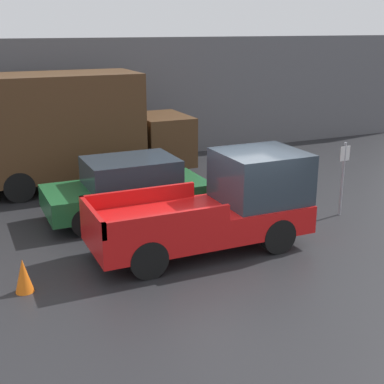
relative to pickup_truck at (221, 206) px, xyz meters
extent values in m
plane|color=#232326|center=(0.36, -0.41, -1.02)|extent=(60.00, 60.00, 0.00)
cube|color=#56565B|center=(0.36, 9.37, 1.27)|extent=(28.00, 0.15, 4.59)
cube|color=red|center=(-0.54, 0.00, -0.33)|extent=(5.07, 1.94, 0.65)
cube|color=#28333D|center=(1.04, 0.00, 0.59)|extent=(1.93, 1.83, 1.19)
cube|color=red|center=(-1.68, 0.92, 0.17)|extent=(2.79, 0.10, 0.36)
cube|color=red|center=(-1.68, -0.92, 0.17)|extent=(2.79, 0.10, 0.36)
cube|color=red|center=(-3.02, 0.00, 0.17)|extent=(0.10, 1.94, 0.36)
cylinder|color=black|center=(1.04, 0.86, -0.61)|extent=(0.83, 0.26, 0.83)
cylinder|color=black|center=(1.04, -0.86, -0.61)|extent=(0.83, 0.26, 0.83)
cylinder|color=black|center=(-2.11, 0.86, -0.61)|extent=(0.83, 0.26, 0.83)
cylinder|color=black|center=(-2.11, -0.86, -0.61)|extent=(0.83, 0.26, 0.83)
cube|color=#1E592D|center=(-1.38, 2.86, -0.40)|extent=(4.35, 1.99, 0.61)
cube|color=#28333D|center=(-1.25, 2.86, 0.26)|extent=(2.39, 1.75, 0.70)
cylinder|color=black|center=(-0.03, 3.76, -0.65)|extent=(0.76, 0.22, 0.76)
cylinder|color=black|center=(-0.03, 1.96, -0.65)|extent=(0.76, 0.22, 0.76)
cylinder|color=black|center=(-2.73, 3.76, -0.65)|extent=(0.76, 0.22, 0.76)
cylinder|color=black|center=(-2.73, 1.96, -0.65)|extent=(0.76, 0.22, 0.76)
cube|color=#472D19|center=(1.09, 6.54, 0.24)|extent=(1.65, 2.31, 1.66)
cube|color=#472D19|center=(-2.72, 6.54, 1.00)|extent=(5.69, 2.43, 3.18)
cylinder|color=black|center=(0.79, 7.62, -0.57)|extent=(0.91, 0.30, 0.91)
cylinder|color=black|center=(0.79, 5.46, -0.57)|extent=(0.91, 0.30, 0.91)
cylinder|color=black|center=(-3.88, 7.62, -0.57)|extent=(0.91, 0.30, 0.91)
cylinder|color=black|center=(-3.88, 5.46, -0.57)|extent=(0.91, 0.30, 0.91)
cylinder|color=gray|center=(4.04, 0.64, 0.00)|extent=(0.07, 0.07, 2.04)
cube|color=silver|center=(4.04, 0.62, 0.72)|extent=(0.30, 0.02, 0.40)
cube|color=gold|center=(-2.39, 9.04, -0.46)|extent=(0.45, 0.40, 1.13)
cone|color=orange|center=(-4.54, -0.43, -0.68)|extent=(0.36, 0.36, 0.69)
camera|label=1|loc=(-5.42, -10.41, 3.98)|focal=50.00mm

